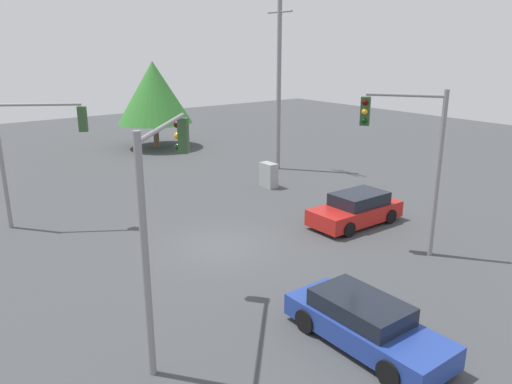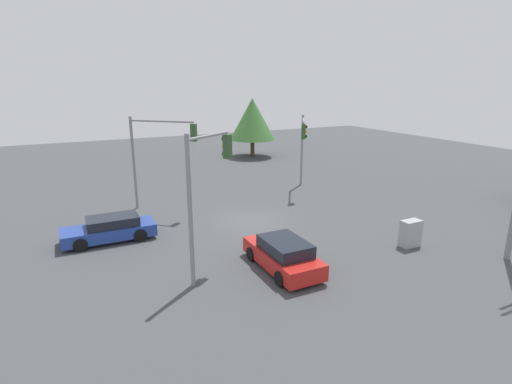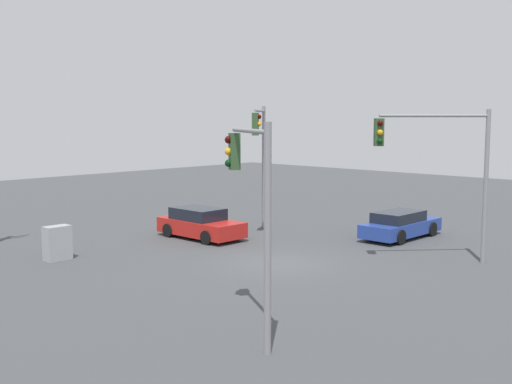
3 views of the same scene
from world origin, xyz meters
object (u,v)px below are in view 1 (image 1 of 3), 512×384
object	(u,v)px
traffic_signal_aux	(409,145)
electrical_cabinet	(269,175)
sedan_blue	(365,323)
traffic_signal_cross	(163,190)
traffic_signal_main	(36,140)
sedan_red	(356,209)

from	to	relation	value
traffic_signal_aux	electrical_cabinet	size ratio (longest dim) A/B	4.53
sedan_blue	traffic_signal_cross	size ratio (longest dim) A/B	0.78
traffic_signal_main	traffic_signal_aux	size ratio (longest dim) A/B	0.90
traffic_signal_main	sedan_red	bearing A→B (deg)	-4.17
traffic_signal_cross	electrical_cabinet	world-z (taller)	traffic_signal_cross
traffic_signal_cross	electrical_cabinet	distance (m)	15.55
traffic_signal_main	electrical_cabinet	bearing A→B (deg)	26.88
traffic_signal_main	electrical_cabinet	xyz separation A→B (m)	(1.02, 11.79, -3.17)
sedan_blue	traffic_signal_cross	world-z (taller)	traffic_signal_cross
traffic_signal_cross	traffic_signal_aux	world-z (taller)	traffic_signal_aux
traffic_signal_main	traffic_signal_aux	bearing A→B (deg)	-16.07
sedan_red	traffic_signal_main	distance (m)	14.13
sedan_red	traffic_signal_main	size ratio (longest dim) A/B	0.78
traffic_signal_main	traffic_signal_cross	distance (m)	10.96
traffic_signal_main	traffic_signal_cross	size ratio (longest dim) A/B	0.93
sedan_red	traffic_signal_cross	bearing A→B (deg)	104.85
sedan_blue	traffic_signal_main	bearing A→B (deg)	-73.79
traffic_signal_aux	sedan_red	bearing A→B (deg)	-51.93
sedan_red	traffic_signal_main	bearing A→B (deg)	54.04
traffic_signal_aux	sedan_blue	bearing A→B (deg)	84.83
electrical_cabinet	sedan_blue	bearing A→B (deg)	-29.08
sedan_blue	traffic_signal_main	world-z (taller)	traffic_signal_main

